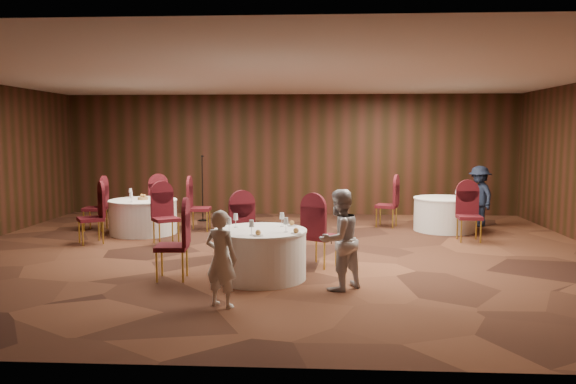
# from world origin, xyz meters

# --- Properties ---
(ground) EXTENTS (12.00, 12.00, 0.00)m
(ground) POSITION_xyz_m (0.00, 0.00, 0.00)
(ground) COLOR black
(ground) RESTS_ON ground
(room_shell) EXTENTS (12.00, 12.00, 12.00)m
(room_shell) POSITION_xyz_m (0.00, 0.00, 1.96)
(room_shell) COLOR silver
(room_shell) RESTS_ON ground
(table_main) EXTENTS (1.40, 1.40, 0.74)m
(table_main) POSITION_xyz_m (-0.11, -1.78, 0.38)
(table_main) COLOR white
(table_main) RESTS_ON ground
(table_left) EXTENTS (1.46, 1.46, 0.74)m
(table_left) POSITION_xyz_m (-3.04, 1.85, 0.38)
(table_left) COLOR white
(table_left) RESTS_ON ground
(table_right) EXTENTS (1.37, 1.37, 0.74)m
(table_right) POSITION_xyz_m (3.57, 2.58, 0.38)
(table_right) COLOR white
(table_right) RESTS_ON ground
(chairs_main) EXTENTS (2.85, 1.97, 1.00)m
(chairs_main) POSITION_xyz_m (-0.42, -1.14, 0.50)
(chairs_main) COLOR #3F0C12
(chairs_main) RESTS_ON ground
(chairs_left) EXTENTS (2.90, 3.09, 1.00)m
(chairs_left) POSITION_xyz_m (-3.03, 1.82, 0.50)
(chairs_left) COLOR #3F0C12
(chairs_left) RESTS_ON ground
(chairs_right) EXTENTS (2.06, 2.27, 1.00)m
(chairs_right) POSITION_xyz_m (3.07, 2.20, 0.50)
(chairs_right) COLOR #3F0C12
(chairs_right) RESTS_ON ground
(tabletop_main) EXTENTS (1.09, 1.01, 0.22)m
(tabletop_main) POSITION_xyz_m (0.02, -1.89, 0.84)
(tabletop_main) COLOR silver
(tabletop_main) RESTS_ON table_main
(tabletop_left) EXTENTS (0.88, 0.83, 0.22)m
(tabletop_left) POSITION_xyz_m (-3.05, 1.85, 0.82)
(tabletop_left) COLOR silver
(tabletop_left) RESTS_ON table_left
(tabletop_right) EXTENTS (0.08, 0.08, 0.22)m
(tabletop_right) POSITION_xyz_m (3.77, 2.30, 0.90)
(tabletop_right) COLOR silver
(tabletop_right) RESTS_ON table_right
(mic_stand) EXTENTS (0.24, 0.24, 1.63)m
(mic_stand) POSITION_xyz_m (-2.12, 3.69, 0.48)
(mic_stand) COLOR black
(mic_stand) RESTS_ON ground
(woman_a) EXTENTS (0.53, 0.45, 1.23)m
(woman_a) POSITION_xyz_m (-0.45, -3.19, 0.62)
(woman_a) COLOR silver
(woman_a) RESTS_ON ground
(woman_b) EXTENTS (0.86, 0.86, 1.41)m
(woman_b) POSITION_xyz_m (1.05, -2.31, 0.70)
(woman_b) COLOR silver
(woman_b) RESTS_ON ground
(man_c) EXTENTS (0.75, 1.02, 1.42)m
(man_c) POSITION_xyz_m (4.52, 3.25, 0.71)
(man_c) COLOR black
(man_c) RESTS_ON ground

